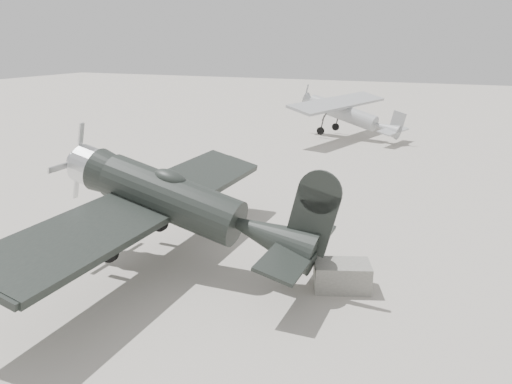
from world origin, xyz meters
TOP-DOWN VIEW (x-y plane):
  - ground at (0.00, 0.00)m, footprint 160.00×160.00m
  - lowwing_monoplane at (-2.31, -2.60)m, footprint 9.63×13.32m
  - highwing_monoplane at (-2.79, 22.97)m, footprint 8.83×12.32m
  - equipment_block at (2.96, -2.00)m, footprint 2.00×1.61m

SIDE VIEW (x-z plane):
  - ground at x=0.00m, z-range 0.00..0.00m
  - equipment_block at x=2.96m, z-range 0.00..0.86m
  - highwing_monoplane at x=-2.79m, z-range 0.44..3.93m
  - lowwing_monoplane at x=-2.31m, z-range 0.13..4.46m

